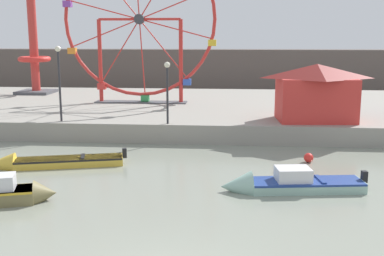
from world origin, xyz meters
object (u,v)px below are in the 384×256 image
at_px(drop_tower_red_tower, 33,41).
at_px(promenade_lamp_far, 167,83).
at_px(motorboat_olive_wood, 8,194).
at_px(carnival_booth_red_striped, 316,91).
at_px(mooring_buoy_orange, 309,158).
at_px(ferris_wheel_red_frame, 139,22).
at_px(motorboat_mustard_yellow, 44,162).
at_px(promenade_lamp_near, 59,73).
at_px(motorboat_seafoam, 281,184).

xyz_separation_m(drop_tower_red_tower, promenade_lamp_far, (12.88, -13.06, -2.05)).
distance_m(motorboat_olive_wood, carnival_booth_red_striped, 17.38).
distance_m(drop_tower_red_tower, mooring_buoy_orange, 26.52).
height_order(ferris_wheel_red_frame, promenade_lamp_far, ferris_wheel_red_frame).
bearing_deg(promenade_lamp_far, drop_tower_red_tower, 134.59).
height_order(motorboat_mustard_yellow, mooring_buoy_orange, motorboat_mustard_yellow).
bearing_deg(drop_tower_red_tower, promenade_lamp_near, -62.05).
xyz_separation_m(motorboat_mustard_yellow, promenade_lamp_near, (-1.21, 5.66, 3.59)).
bearing_deg(ferris_wheel_red_frame, motorboat_olive_wood, -94.09).
bearing_deg(carnival_booth_red_striped, promenade_lamp_near, -178.04).
bearing_deg(promenade_lamp_far, promenade_lamp_near, 177.25).
height_order(ferris_wheel_red_frame, promenade_lamp_near, ferris_wheel_red_frame).
relative_size(drop_tower_red_tower, carnival_booth_red_striped, 2.50).
height_order(promenade_lamp_near, promenade_lamp_far, promenade_lamp_near).
bearing_deg(drop_tower_red_tower, motorboat_mustard_yellow, -66.59).
relative_size(motorboat_seafoam, motorboat_mustard_yellow, 0.91).
height_order(motorboat_mustard_yellow, motorboat_olive_wood, motorboat_olive_wood).
relative_size(motorboat_seafoam, motorboat_olive_wood, 1.49).
height_order(motorboat_olive_wood, promenade_lamp_near, promenade_lamp_near).
xyz_separation_m(promenade_lamp_near, mooring_buoy_orange, (13.22, -3.88, -3.57)).
bearing_deg(promenade_lamp_near, motorboat_seafoam, -35.43).
bearing_deg(mooring_buoy_orange, promenade_lamp_far, 153.22).
xyz_separation_m(motorboat_olive_wood, mooring_buoy_orange, (11.47, 6.49, -0.12)).
height_order(motorboat_mustard_yellow, drop_tower_red_tower, drop_tower_red_tower).
distance_m(ferris_wheel_red_frame, mooring_buoy_orange, 16.87).
relative_size(ferris_wheel_red_frame, promenade_lamp_near, 2.69).
xyz_separation_m(motorboat_mustard_yellow, drop_tower_red_tower, (-7.98, 18.43, 5.17)).
relative_size(carnival_booth_red_striped, promenade_lamp_far, 1.41).
height_order(motorboat_seafoam, carnival_booth_red_striped, carnival_booth_red_striped).
bearing_deg(ferris_wheel_red_frame, motorboat_mustard_yellow, -97.77).
bearing_deg(drop_tower_red_tower, promenade_lamp_far, -45.41).
height_order(motorboat_olive_wood, drop_tower_red_tower, drop_tower_red_tower).
distance_m(motorboat_mustard_yellow, drop_tower_red_tower, 20.74).
distance_m(motorboat_seafoam, motorboat_olive_wood, 10.01).
bearing_deg(motorboat_mustard_yellow, carnival_booth_red_striped, -166.60).
relative_size(motorboat_seafoam, promenade_lamp_near, 1.35).
bearing_deg(motorboat_olive_wood, carnival_booth_red_striped, 25.96).
distance_m(motorboat_seafoam, mooring_buoy_orange, 4.64).
relative_size(drop_tower_red_tower, promenade_lamp_near, 2.84).
bearing_deg(motorboat_seafoam, mooring_buoy_orange, -119.05).
xyz_separation_m(ferris_wheel_red_frame, drop_tower_red_tower, (-9.83, 4.86, -1.37)).
bearing_deg(promenade_lamp_near, promenade_lamp_far, -2.75).
height_order(motorboat_seafoam, ferris_wheel_red_frame, ferris_wheel_red_frame).
bearing_deg(motorboat_mustard_yellow, promenade_lamp_far, -147.19).
bearing_deg(mooring_buoy_orange, motorboat_mustard_yellow, -171.56).
distance_m(motorboat_mustard_yellow, mooring_buoy_orange, 12.14).
height_order(motorboat_mustard_yellow, promenade_lamp_near, promenade_lamp_near).
bearing_deg(carnival_booth_red_striped, promenade_lamp_far, -172.05).
xyz_separation_m(drop_tower_red_tower, carnival_booth_red_striped, (21.10, -11.39, -2.63)).
height_order(motorboat_olive_wood, promenade_lamp_far, promenade_lamp_far).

